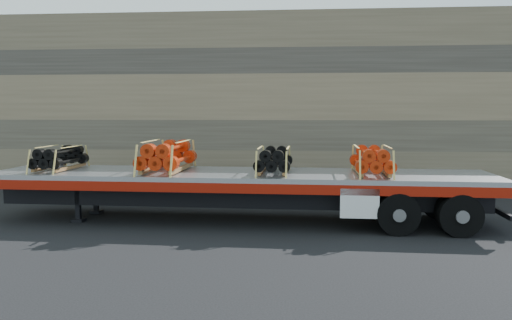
% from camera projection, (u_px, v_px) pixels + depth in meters
% --- Properties ---
extents(ground, '(120.00, 120.00, 0.00)m').
position_uv_depth(ground, '(215.00, 217.00, 14.86)').
color(ground, black).
rests_on(ground, ground).
extents(rock_wall, '(44.00, 3.00, 7.00)m').
position_uv_depth(rock_wall, '(240.00, 103.00, 20.97)').
color(rock_wall, '#7A6B54').
rests_on(rock_wall, ground).
extents(trailer, '(14.19, 3.07, 1.41)m').
position_uv_depth(trailer, '(240.00, 197.00, 14.28)').
color(trailer, '#AAACB2').
rests_on(trailer, ground).
extents(bundle_front, '(0.99, 1.90, 0.67)m').
position_uv_depth(bundle_front, '(60.00, 159.00, 14.76)').
color(bundle_front, black).
rests_on(bundle_front, trailer).
extents(bundle_midfront, '(1.25, 2.40, 0.84)m').
position_uv_depth(bundle_midfront, '(167.00, 157.00, 14.40)').
color(bundle_midfront, '#BA2809').
rests_on(bundle_midfront, trailer).
extents(bundle_midrear, '(1.02, 1.96, 0.69)m').
position_uv_depth(bundle_midrear, '(274.00, 161.00, 14.07)').
color(bundle_midrear, black).
rests_on(bundle_midrear, trailer).
extents(bundle_rear, '(1.08, 2.09, 0.73)m').
position_uv_depth(bundle_rear, '(372.00, 161.00, 13.78)').
color(bundle_rear, '#BA2809').
rests_on(bundle_rear, trailer).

